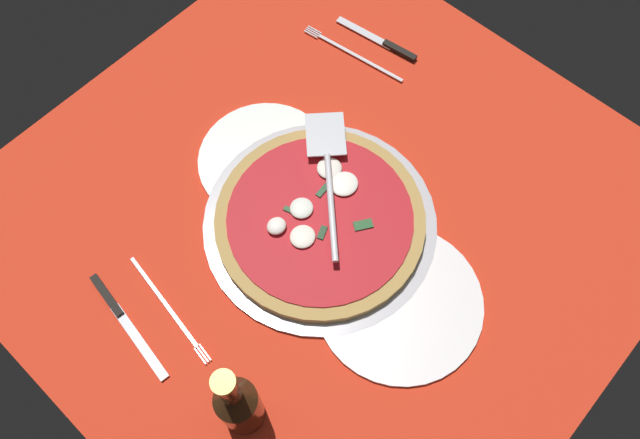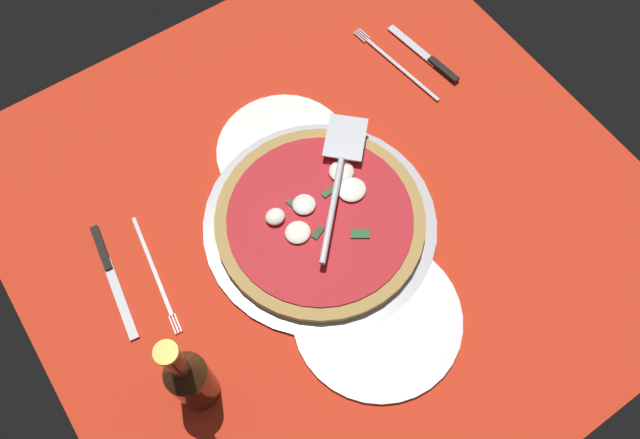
# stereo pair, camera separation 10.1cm
# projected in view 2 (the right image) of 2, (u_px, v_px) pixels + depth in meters

# --- Properties ---
(ground_plane) EXTENTS (0.98, 0.98, 0.01)m
(ground_plane) POSITION_uv_depth(u_px,v_px,m) (329.00, 214.00, 1.05)
(ground_plane) COLOR red
(checker_pattern) EXTENTS (0.98, 0.98, 0.00)m
(checker_pattern) POSITION_uv_depth(u_px,v_px,m) (329.00, 213.00, 1.04)
(checker_pattern) COLOR silver
(checker_pattern) RESTS_ON ground_plane
(pizza_pan) EXTENTS (0.38, 0.38, 0.01)m
(pizza_pan) POSITION_uv_depth(u_px,v_px,m) (320.00, 224.00, 1.03)
(pizza_pan) COLOR #B3B1BA
(pizza_pan) RESTS_ON ground_plane
(dinner_plate_left) EXTENTS (0.26, 0.26, 0.01)m
(dinner_plate_left) POSITION_uv_depth(u_px,v_px,m) (378.00, 318.00, 0.96)
(dinner_plate_left) COLOR white
(dinner_plate_left) RESTS_ON ground_plane
(dinner_plate_right) EXTENTS (0.23, 0.23, 0.01)m
(dinner_plate_right) POSITION_uv_depth(u_px,v_px,m) (284.00, 150.00, 1.09)
(dinner_plate_right) COLOR white
(dinner_plate_right) RESTS_ON ground_plane
(pizza) EXTENTS (0.34, 0.34, 0.03)m
(pizza) POSITION_uv_depth(u_px,v_px,m) (320.00, 219.00, 1.02)
(pizza) COLOR #B18947
(pizza) RESTS_ON pizza_pan
(pizza_server) EXTENTS (0.22, 0.21, 0.01)m
(pizza_server) POSITION_uv_depth(u_px,v_px,m) (339.00, 174.00, 1.02)
(pizza_server) COLOR silver
(pizza_server) RESTS_ON pizza
(place_setting_near) EXTENTS (0.21, 0.14, 0.01)m
(place_setting_near) POSITION_uv_depth(u_px,v_px,m) (413.00, 63.00, 1.17)
(place_setting_near) COLOR white
(place_setting_near) RESTS_ON ground_plane
(place_setting_far) EXTENTS (0.23, 0.16, 0.01)m
(place_setting_far) POSITION_uv_depth(u_px,v_px,m) (132.00, 273.00, 0.99)
(place_setting_far) COLOR white
(place_setting_far) RESTS_ON ground_plane
(beer_bottle) EXTENTS (0.06, 0.06, 0.23)m
(beer_bottle) POSITION_uv_depth(u_px,v_px,m) (189.00, 378.00, 0.84)
(beer_bottle) COLOR #361F0E
(beer_bottle) RESTS_ON ground_plane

